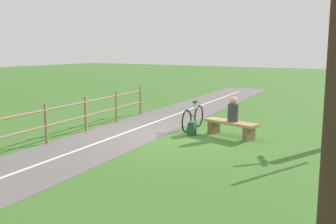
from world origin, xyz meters
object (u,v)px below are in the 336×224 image
object	(u,v)px
bench	(231,126)
backpack	(192,128)
person_seated	(233,110)
bicycle	(193,118)

from	to	relation	value
bench	backpack	world-z (taller)	bench
bench	backpack	size ratio (longest dim) A/B	4.37
person_seated	backpack	size ratio (longest dim) A/B	1.81
backpack	person_seated	bearing A→B (deg)	-162.37
person_seated	backpack	xyz separation A→B (m)	(1.14, 0.36, -0.58)
bench	backpack	distance (m)	1.14
bench	bicycle	size ratio (longest dim) A/B	1.03
bench	backpack	xyz separation A→B (m)	(1.07, 0.38, -0.12)
backpack	bicycle	bearing A→B (deg)	-63.69
backpack	bench	bearing A→B (deg)	-160.71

